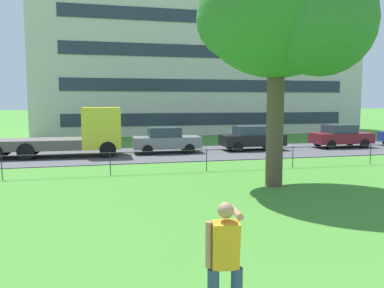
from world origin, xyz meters
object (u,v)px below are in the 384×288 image
(tree_large_lawn, at_px, (280,15))
(person_thrower, at_px, (225,261))
(car_maroon_center, at_px, (341,136))
(car_grey_left, at_px, (166,140))
(car_black_right, at_px, (252,138))
(flatbed_truck_far_right, at_px, (75,135))
(apartment_building_background, at_px, (196,42))

(tree_large_lawn, bearing_deg, person_thrower, -119.65)
(car_maroon_center, bearing_deg, tree_large_lawn, -132.66)
(car_grey_left, bearing_deg, car_black_right, 0.77)
(tree_large_lawn, height_order, person_thrower, tree_large_lawn)
(tree_large_lawn, relative_size, flatbed_truck_far_right, 1.17)
(tree_large_lawn, distance_m, flatbed_truck_far_right, 13.56)
(car_black_right, bearing_deg, tree_large_lawn, -107.51)
(tree_large_lawn, xyz_separation_m, person_thrower, (-4.75, -8.35, -5.14))
(tree_large_lawn, xyz_separation_m, flatbed_truck_far_right, (-7.46, 10.21, -4.89))
(car_maroon_center, bearing_deg, car_black_right, 179.63)
(tree_large_lawn, distance_m, person_thrower, 10.90)
(car_grey_left, height_order, apartment_building_background, apartment_building_background)
(flatbed_truck_far_right, bearing_deg, car_maroon_center, 1.07)
(car_black_right, bearing_deg, car_grey_left, -179.23)
(flatbed_truck_far_right, relative_size, car_maroon_center, 1.84)
(flatbed_truck_far_right, xyz_separation_m, apartment_building_background, (11.44, 17.49, 7.99))
(person_thrower, xyz_separation_m, apartment_building_background, (8.73, 36.05, 8.25))
(person_thrower, relative_size, apartment_building_background, 0.06)
(tree_large_lawn, distance_m, car_maroon_center, 15.28)
(person_thrower, bearing_deg, car_maroon_center, 52.56)
(car_maroon_center, height_order, apartment_building_background, apartment_building_background)
(car_grey_left, xyz_separation_m, car_black_right, (5.55, 0.07, 0.00))
(flatbed_truck_far_right, distance_m, car_black_right, 10.81)
(tree_large_lawn, distance_m, car_grey_left, 11.98)
(person_thrower, height_order, car_grey_left, person_thrower)
(tree_large_lawn, xyz_separation_m, car_grey_left, (-2.21, 10.50, -5.33))
(person_thrower, distance_m, flatbed_truck_far_right, 18.76)
(car_grey_left, relative_size, car_maroon_center, 1.01)
(tree_large_lawn, distance_m, car_black_right, 12.30)
(tree_large_lawn, bearing_deg, flatbed_truck_far_right, 126.13)
(flatbed_truck_far_right, distance_m, car_maroon_center, 17.17)
(car_black_right, xyz_separation_m, apartment_building_background, (0.65, 17.13, 8.43))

